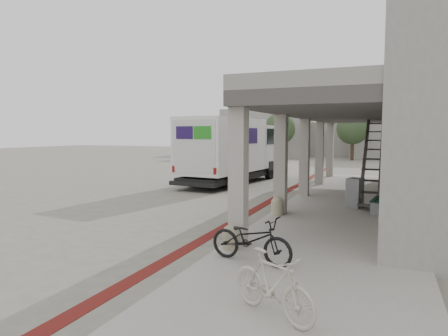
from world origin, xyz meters
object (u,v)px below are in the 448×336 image
at_px(utility_cabinet, 355,193).
at_px(bicycle_black, 251,239).
at_px(fedex_truck, 231,149).
at_px(bench, 382,201).
at_px(bicycle_cream, 272,285).

xyz_separation_m(utility_cabinet, bicycle_black, (-1.47, -7.12, -0.04)).
height_order(fedex_truck, utility_cabinet, fedex_truck).
distance_m(fedex_truck, bicycle_black, 13.93).
distance_m(bench, bicycle_cream, 8.98).
bearing_deg(bicycle_cream, fedex_truck, 53.06).
xyz_separation_m(bench, bicycle_cream, (-1.33, -8.88, 0.13)).
bearing_deg(bicycle_black, bicycle_cream, -143.63).
height_order(fedex_truck, bicycle_cream, fedex_truck).
relative_size(fedex_truck, utility_cabinet, 8.15).
xyz_separation_m(fedex_truck, bicycle_black, (5.39, -12.78, -1.27)).
bearing_deg(fedex_truck, bicycle_cream, -60.75).
distance_m(bench, bicycle_black, 7.12).
relative_size(fedex_truck, bicycle_cream, 5.36).
relative_size(fedex_truck, bicycle_black, 4.64).
bearing_deg(bicycle_black, utility_cabinet, -1.02).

